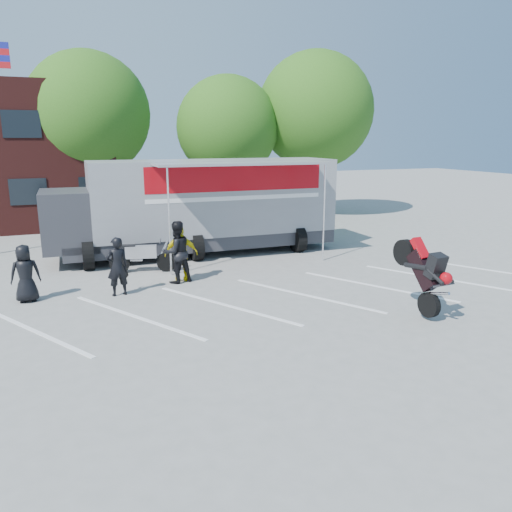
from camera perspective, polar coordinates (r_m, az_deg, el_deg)
ground at (r=12.56m, az=-2.92°, el=-7.11°), size 100.00×100.00×0.00m
parking_bay_lines at (r=13.45m, az=-4.30°, el=-5.70°), size 18.09×13.33×0.01m
tree_left at (r=27.24m, az=-18.62°, el=15.12°), size 6.12×6.12×8.64m
tree_mid at (r=27.59m, az=-3.27°, el=14.45°), size 5.44×5.44×7.68m
tree_right at (r=29.15m, az=6.79°, el=16.15°), size 6.46×6.46×9.12m
transporter_truck at (r=19.64m, az=-6.08°, el=0.34°), size 11.35×5.61×3.59m
parked_motorcycle at (r=17.16m, az=-12.69°, el=-1.82°), size 2.35×1.22×1.17m
stunt_bike_rider at (r=13.63m, az=16.87°, el=-6.03°), size 0.98×1.85×2.11m
spectator_leather_a at (r=14.94m, az=-24.87°, el=-1.82°), size 0.82×0.58×1.59m
spectator_leather_b at (r=14.63m, az=-15.56°, el=-1.16°), size 0.67×0.50×1.70m
spectator_leather_c at (r=15.54m, az=-9.06°, el=0.44°), size 1.10×0.95×1.93m
spectator_hivis at (r=15.67m, az=-8.54°, el=0.24°), size 1.09×0.62×1.75m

